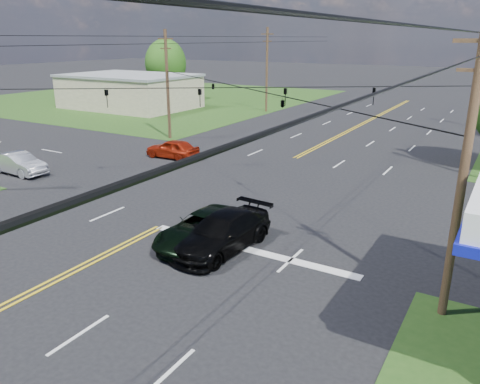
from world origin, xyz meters
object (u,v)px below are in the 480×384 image
Objects in this scene: pole_se at (463,172)px; suv_black at (222,232)px; retail_nw at (130,92)px; pickup_dkgreen at (204,229)px; tree_far_l at (166,63)px; pole_nw at (167,84)px; sedan_silver at (19,163)px; pole_left_far at (267,69)px.

pole_se reaches higher than suv_black.
pickup_dkgreen is at bearing -42.75° from retail_nw.
pole_nw is at bearing -50.44° from tree_far_l.
pole_se and pole_nw have the same top height.
pole_nw is 1.81× the size of pickup_dkgreen.
retail_nw is 31.70m from sedan_silver.
pole_se is 1.09× the size of tree_far_l.
pickup_dkgreen is (16.00, -17.50, -4.18)m from pole_nw.
pole_nw is at bearing 133.41° from pickup_dkgreen.
suv_black is at bearing 0.98° from pickup_dkgreen.
tree_far_l is 53.71m from pickup_dkgreen.
suv_black is (16.96, -36.50, -4.38)m from pole_left_far.
suv_black is at bearing -41.92° from retail_nw.
tree_far_l is (-19.00, 4.00, 0.03)m from pole_left_far.
pole_se is at bearing -54.90° from pole_left_far.
retail_nw reaches higher than pickup_dkgreen.
pole_left_far is at bearing -11.89° from tree_far_l.
retail_nw is 21.60m from pole_nw.
retail_nw is 2.94× the size of suv_black.
pole_left_far is 40.10m from pickup_dkgreen.
pole_nw is 15.15m from sedan_silver.
pole_left_far is 19.42m from tree_far_l.
pole_se reaches higher than sedan_silver.
retail_nw is at bearing -160.56° from pole_left_far.
suv_black reaches higher than sedan_silver.
pole_se reaches higher than retail_nw.
suv_black is 1.23× the size of sedan_silver.
pole_left_far is at bearing 125.10° from pole_se.
pole_left_far reaches higher than suv_black.
tree_far_l is (-2.00, 10.00, 3.19)m from retail_nw.
sedan_silver is at bearing -64.71° from tree_far_l.
sedan_silver is (-27.28, 3.50, -4.19)m from pole_se.
suv_black is (33.96, -30.50, -1.21)m from retail_nw.
pole_se reaches higher than pickup_dkgreen.
suv_black is at bearing -98.46° from sedan_silver.
pole_se is at bearing -34.70° from pole_nw.
pickup_dkgreen is (33.00, -30.50, -1.27)m from retail_nw.
tree_far_l is at bearing 137.66° from pole_se.
suv_black is at bearing 176.83° from pole_se.
sedan_silver is (-17.28, 3.00, -0.00)m from pickup_dkgreen.
sedan_silver is (-18.25, 3.00, -0.06)m from suv_black.
tree_far_l is (-19.00, 23.00, 0.28)m from pole_nw.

